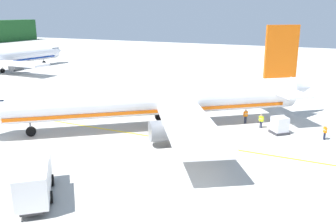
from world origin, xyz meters
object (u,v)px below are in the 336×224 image
Objects in this scene: crew_marshaller at (261,120)px; crew_loader_left at (325,131)px; service_truck_baggage at (34,180)px; cargo_container_near at (280,125)px; crew_loader_right at (246,115)px; airliner_foreground at (156,100)px.

crew_loader_left is at bearing -100.23° from crew_marshaller.
cargo_container_near is (23.46, -13.73, -0.63)m from service_truck_baggage.
crew_marshaller is at bearing -116.45° from crew_loader_right.
crew_marshaller is at bearing 63.28° from cargo_container_near.
crew_loader_right reaches higher than crew_loader_left.
service_truck_baggage is 27.32m from crew_loader_right.
service_truck_baggage reaches higher than crew_loader_right.
airliner_foreground is 5.48× the size of service_truck_baggage.
airliner_foreground reaches higher than crew_marshaller.
crew_loader_left is 9.53m from crew_loader_right.
cargo_container_near is at bearing 88.56° from crew_loader_left.
crew_loader_left is (-1.28, -7.10, -0.01)m from crew_marshaller.
service_truck_baggage is (-19.54, -0.00, -1.78)m from airliner_foreground.
service_truck_baggage is 27.19m from cargo_container_near.
crew_loader_right is at bearing -56.55° from airliner_foreground.
crew_marshaller is at bearing -24.90° from service_truck_baggage.
crew_marshaller is (5.08, -11.43, -2.41)m from airliner_foreground.
service_truck_baggage is at bearing 149.65° from cargo_container_near.
service_truck_baggage is 3.53× the size of crew_loader_right.
airliner_foreground is 19.37× the size of crew_loader_right.
cargo_container_near is at bearing -30.35° from service_truck_baggage.
crew_loader_right is at bearing 75.76° from crew_loader_left.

